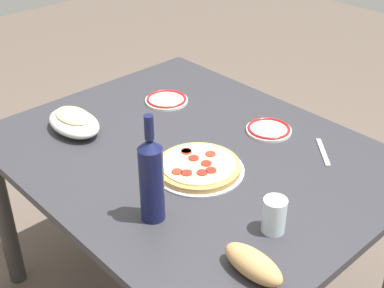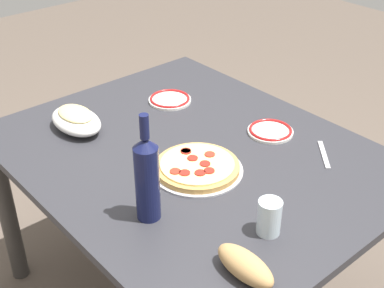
{
  "view_description": "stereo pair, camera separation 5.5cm",
  "coord_description": "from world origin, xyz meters",
  "px_view_note": "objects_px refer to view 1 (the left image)",
  "views": [
    {
      "loc": [
        1.13,
        -1.05,
        1.71
      ],
      "look_at": [
        0.0,
        0.0,
        0.76
      ],
      "focal_mm": 49.75,
      "sensor_mm": 36.0,
      "label": 1
    },
    {
      "loc": [
        1.17,
        -1.01,
        1.71
      ],
      "look_at": [
        0.0,
        0.0,
        0.76
      ],
      "focal_mm": 49.75,
      "sensor_mm": 36.0,
      "label": 2
    }
  ],
  "objects_px": {
    "side_plate_far": "(269,129)",
    "pepperoni_pizza": "(198,167)",
    "dining_table": "(192,176)",
    "bread_loaf": "(253,264)",
    "water_glass": "(274,215)",
    "baked_pasta_dish": "(74,121)",
    "side_plate_near": "(166,100)",
    "wine_bottle": "(151,178)"
  },
  "relations": [
    {
      "from": "baked_pasta_dish",
      "to": "bread_loaf",
      "type": "xyz_separation_m",
      "value": [
        0.92,
        -0.06,
        -0.01
      ]
    },
    {
      "from": "baked_pasta_dish",
      "to": "side_plate_far",
      "type": "height_order",
      "value": "baked_pasta_dish"
    },
    {
      "from": "side_plate_far",
      "to": "pepperoni_pizza",
      "type": "bearing_deg",
      "value": -88.77
    },
    {
      "from": "water_glass",
      "to": "side_plate_far",
      "type": "distance_m",
      "value": 0.55
    },
    {
      "from": "side_plate_near",
      "to": "side_plate_far",
      "type": "relative_size",
      "value": 1.03
    },
    {
      "from": "side_plate_far",
      "to": "side_plate_near",
      "type": "bearing_deg",
      "value": -164.75
    },
    {
      "from": "side_plate_near",
      "to": "wine_bottle",
      "type": "bearing_deg",
      "value": -43.58
    },
    {
      "from": "baked_pasta_dish",
      "to": "dining_table",
      "type": "bearing_deg",
      "value": 29.17
    },
    {
      "from": "baked_pasta_dish",
      "to": "water_glass",
      "type": "distance_m",
      "value": 0.85
    },
    {
      "from": "side_plate_far",
      "to": "bread_loaf",
      "type": "bearing_deg",
      "value": -53.15
    },
    {
      "from": "wine_bottle",
      "to": "water_glass",
      "type": "distance_m",
      "value": 0.35
    },
    {
      "from": "dining_table",
      "to": "baked_pasta_dish",
      "type": "distance_m",
      "value": 0.47
    },
    {
      "from": "wine_bottle",
      "to": "water_glass",
      "type": "bearing_deg",
      "value": 37.54
    },
    {
      "from": "pepperoni_pizza",
      "to": "wine_bottle",
      "type": "distance_m",
      "value": 0.3
    },
    {
      "from": "water_glass",
      "to": "side_plate_far",
      "type": "height_order",
      "value": "water_glass"
    },
    {
      "from": "dining_table",
      "to": "bread_loaf",
      "type": "xyz_separation_m",
      "value": [
        0.53,
        -0.28,
        0.14
      ]
    },
    {
      "from": "bread_loaf",
      "to": "dining_table",
      "type": "bearing_deg",
      "value": 151.89
    },
    {
      "from": "pepperoni_pizza",
      "to": "dining_table",
      "type": "bearing_deg",
      "value": 147.3
    },
    {
      "from": "bread_loaf",
      "to": "side_plate_far",
      "type": "bearing_deg",
      "value": 126.85
    },
    {
      "from": "pepperoni_pizza",
      "to": "water_glass",
      "type": "bearing_deg",
      "value": -7.96
    },
    {
      "from": "side_plate_far",
      "to": "bread_loaf",
      "type": "height_order",
      "value": "bread_loaf"
    },
    {
      "from": "side_plate_near",
      "to": "dining_table",
      "type": "bearing_deg",
      "value": -27.53
    },
    {
      "from": "dining_table",
      "to": "bread_loaf",
      "type": "bearing_deg",
      "value": -28.11
    },
    {
      "from": "baked_pasta_dish",
      "to": "side_plate_near",
      "type": "height_order",
      "value": "baked_pasta_dish"
    },
    {
      "from": "water_glass",
      "to": "side_plate_near",
      "type": "height_order",
      "value": "water_glass"
    },
    {
      "from": "water_glass",
      "to": "baked_pasta_dish",
      "type": "bearing_deg",
      "value": -172.83
    },
    {
      "from": "baked_pasta_dish",
      "to": "side_plate_far",
      "type": "bearing_deg",
      "value": 46.88
    },
    {
      "from": "pepperoni_pizza",
      "to": "water_glass",
      "type": "distance_m",
      "value": 0.36
    },
    {
      "from": "bread_loaf",
      "to": "baked_pasta_dish",
      "type": "bearing_deg",
      "value": 176.2
    },
    {
      "from": "wine_bottle",
      "to": "side_plate_near",
      "type": "xyz_separation_m",
      "value": [
        -0.53,
        0.5,
        -0.13
      ]
    },
    {
      "from": "dining_table",
      "to": "pepperoni_pizza",
      "type": "distance_m",
      "value": 0.17
    },
    {
      "from": "side_plate_near",
      "to": "pepperoni_pizza",
      "type": "bearing_deg",
      "value": -28.74
    },
    {
      "from": "side_plate_near",
      "to": "side_plate_far",
      "type": "bearing_deg",
      "value": 15.25
    },
    {
      "from": "wine_bottle",
      "to": "water_glass",
      "type": "height_order",
      "value": "wine_bottle"
    },
    {
      "from": "water_glass",
      "to": "side_plate_far",
      "type": "bearing_deg",
      "value": 131.25
    },
    {
      "from": "pepperoni_pizza",
      "to": "side_plate_far",
      "type": "relative_size",
      "value": 1.8
    },
    {
      "from": "side_plate_near",
      "to": "side_plate_far",
      "type": "height_order",
      "value": "same"
    },
    {
      "from": "wine_bottle",
      "to": "side_plate_near",
      "type": "distance_m",
      "value": 0.74
    },
    {
      "from": "wine_bottle",
      "to": "bread_loaf",
      "type": "relative_size",
      "value": 1.85
    },
    {
      "from": "side_plate_far",
      "to": "dining_table",
      "type": "bearing_deg",
      "value": -107.07
    },
    {
      "from": "baked_pasta_dish",
      "to": "wine_bottle",
      "type": "relative_size",
      "value": 0.72
    },
    {
      "from": "water_glass",
      "to": "side_plate_near",
      "type": "distance_m",
      "value": 0.85
    }
  ]
}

